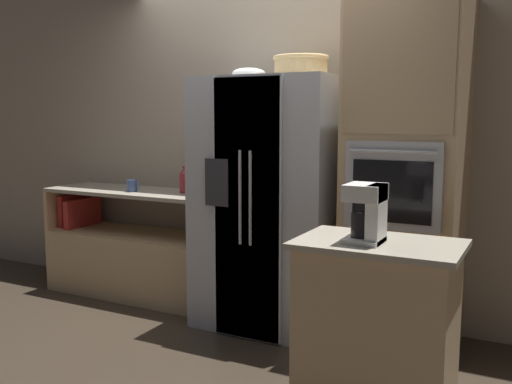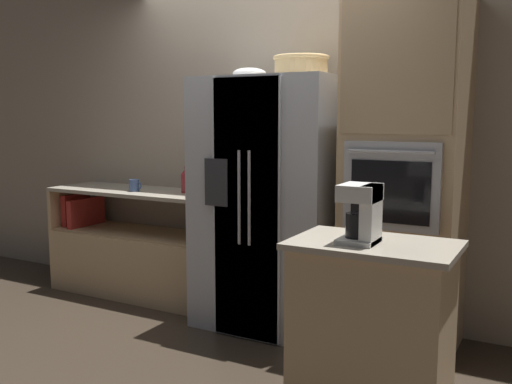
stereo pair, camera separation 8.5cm
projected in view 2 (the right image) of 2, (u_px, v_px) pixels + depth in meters
The scene contains 11 objects.
ground_plane at pixel (250, 321), 4.20m from camera, with size 20.00×20.00×0.00m, color #382D23.
wall_back at pixel (278, 129), 4.40m from camera, with size 12.00×0.06×2.80m.
counter_left at pixel (137, 256), 4.84m from camera, with size 1.54×0.55×0.89m.
refrigerator at pixel (271, 204), 4.05m from camera, with size 0.99×0.76×1.77m.
wall_oven at pixel (405, 176), 3.62m from camera, with size 0.70×0.70×2.24m.
island_counter at pixel (372, 331), 2.80m from camera, with size 0.79×0.52×0.90m.
wicker_basket at pixel (301, 65), 3.90m from camera, with size 0.39×0.39×0.14m.
fruit_bowl at pixel (249, 73), 4.13m from camera, with size 0.24×0.24×0.08m.
bottle_tall at pixel (186, 180), 4.56m from camera, with size 0.08×0.08×0.21m.
mug at pixel (135, 185), 4.65m from camera, with size 0.12×0.08×0.10m.
coffee_maker at pixel (363, 211), 2.69m from camera, with size 0.17×0.20×0.28m.
Camera 2 is at (1.98, -3.52, 1.51)m, focal length 40.00 mm.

